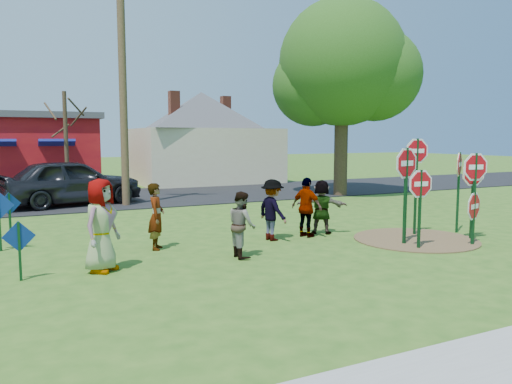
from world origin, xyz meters
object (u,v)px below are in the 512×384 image
stop_sign_b (417,161)px  leafy_tree (345,70)px  stop_sign_a (420,191)px  person_b (156,216)px  utility_pole (123,75)px  person_a (101,225)px  stop_sign_c (475,177)px  stop_sign_d (459,172)px  suv (71,182)px

stop_sign_b → leafy_tree: bearing=76.1°
stop_sign_a → stop_sign_b: stop_sign_b is taller
person_b → utility_pole: (0.94, 8.09, 4.25)m
stop_sign_a → person_a: stop_sign_a is taller
person_a → utility_pole: utility_pole is taller
stop_sign_c → person_b: size_ratio=1.51×
person_b → utility_pole: utility_pole is taller
leafy_tree → stop_sign_b: bearing=-114.2°
person_a → stop_sign_b: bearing=-46.0°
stop_sign_b → person_b: bearing=178.5°
stop_sign_a → person_a: 7.33m
stop_sign_a → leafy_tree: 12.02m
stop_sign_b → stop_sign_c: 1.55m
stop_sign_a → stop_sign_d: stop_sign_d is taller
utility_pole → suv: bearing=152.2°
stop_sign_d → stop_sign_c: bearing=-154.0°
stop_sign_d → leafy_tree: leafy_tree is taller
stop_sign_c → person_a: size_ratio=1.29×
leafy_tree → stop_sign_d: bearing=-105.9°
stop_sign_a → stop_sign_d: size_ratio=0.85×
stop_sign_a → utility_pole: 12.40m
stop_sign_c → person_a: bearing=-177.4°
suv → stop_sign_d: bearing=-152.2°
leafy_tree → person_a: bearing=-144.5°
stop_sign_d → leafy_tree: 10.08m
stop_sign_d → person_b: stop_sign_d is taller
suv → leafy_tree: (11.70, -1.86, 4.80)m
stop_sign_d → leafy_tree: bearing=41.5°
person_a → stop_sign_a: bearing=-56.5°
stop_sign_a → stop_sign_b: (1.16, 1.35, 0.63)m
stop_sign_c → suv: size_ratio=0.45×
stop_sign_a → utility_pole: bearing=117.6°
stop_sign_b → stop_sign_a: bearing=-120.5°
stop_sign_b → stop_sign_c: stop_sign_b is taller
stop_sign_b → leafy_tree: 10.19m
utility_pole → stop_sign_b: bearing=-58.2°
stop_sign_c → person_b: stop_sign_c is taller
stop_sign_c → person_b: bearing=170.5°
person_a → leafy_tree: 15.79m
stop_sign_b → stop_sign_c: bearing=-52.8°
stop_sign_b → leafy_tree: size_ratio=0.31×
stop_sign_b → stop_sign_c: size_ratio=1.15×
stop_sign_c → stop_sign_d: 1.30m
person_b → person_a: bearing=157.7°
person_a → utility_pole: bearing=29.2°
stop_sign_a → person_a: (-7.20, 1.29, -0.47)m
person_a → leafy_tree: leafy_tree is taller
stop_sign_b → suv: bearing=136.9°
person_b → leafy_tree: bearing=-32.8°
person_b → stop_sign_a: bearing=-92.7°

